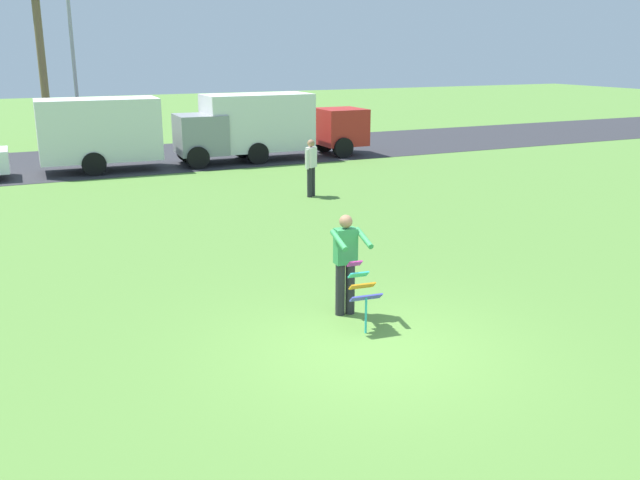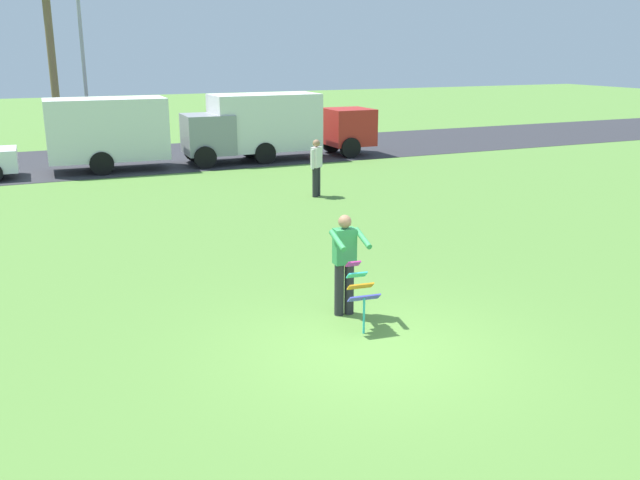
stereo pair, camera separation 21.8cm
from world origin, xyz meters
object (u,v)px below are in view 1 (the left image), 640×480
(parked_truck_grey_van, at_px, (123,131))
(person_walker_near, at_px, (311,166))
(parked_truck_red_cab, at_px, (277,124))
(person_kite_flyer, at_px, (346,261))
(kite_held, at_px, (362,288))
(streetlight_pole, at_px, (73,56))

(parked_truck_grey_van, relative_size, person_walker_near, 3.91)
(parked_truck_red_cab, xyz_separation_m, person_walker_near, (-1.79, -7.29, -0.48))
(person_kite_flyer, relative_size, person_walker_near, 1.00)
(person_kite_flyer, height_order, kite_held, person_kite_flyer)
(person_kite_flyer, height_order, parked_truck_red_cab, parked_truck_red_cab)
(kite_held, bearing_deg, parked_truck_red_cab, 72.73)
(kite_held, relative_size, person_walker_near, 0.62)
(person_kite_flyer, relative_size, parked_truck_grey_van, 0.26)
(parked_truck_grey_van, height_order, streetlight_pole, streetlight_pole)
(parked_truck_grey_van, distance_m, parked_truck_red_cab, 6.06)
(kite_held, bearing_deg, streetlight_pole, 93.50)
(kite_held, distance_m, parked_truck_red_cab, 17.79)
(kite_held, bearing_deg, person_kite_flyer, 85.24)
(parked_truck_grey_van, xyz_separation_m, parked_truck_red_cab, (6.06, 0.00, 0.00))
(person_kite_flyer, xyz_separation_m, person_walker_near, (3.43, 9.00, -0.02))
(kite_held, xyz_separation_m, parked_truck_red_cab, (5.28, 16.97, 0.70))
(parked_truck_grey_van, bearing_deg, parked_truck_red_cab, 0.01)
(streetlight_pole, bearing_deg, kite_held, -86.50)
(kite_held, height_order, person_walker_near, person_walker_near)
(kite_held, distance_m, streetlight_pole, 24.81)
(parked_truck_red_cab, relative_size, person_walker_near, 3.88)
(person_kite_flyer, distance_m, parked_truck_red_cab, 17.11)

